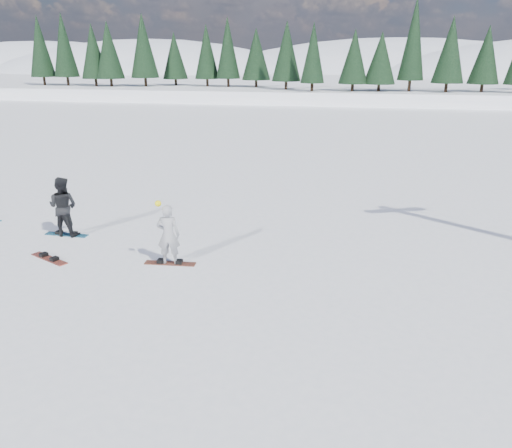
# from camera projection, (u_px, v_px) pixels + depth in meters

# --- Properties ---
(ground) EXTENTS (420.00, 420.00, 0.00)m
(ground) POSITION_uv_depth(u_px,v_px,m) (77.00, 260.00, 14.84)
(ground) COLOR white
(ground) RESTS_ON ground
(alpine_backdrop) EXTENTS (412.50, 227.00, 53.20)m
(alpine_backdrop) POSITION_uv_depth(u_px,v_px,m) (310.00, 107.00, 196.93)
(alpine_backdrop) COLOR white
(alpine_backdrop) RESTS_ON ground
(snowboarder_woman) EXTENTS (0.72, 0.54, 1.96)m
(snowboarder_woman) POSITION_uv_depth(u_px,v_px,m) (168.00, 235.00, 14.31)
(snowboarder_woman) COLOR #9D9EA3
(snowboarder_woman) RESTS_ON ground
(snowboarder_man) EXTENTS (0.99, 0.77, 2.02)m
(snowboarder_man) POSITION_uv_depth(u_px,v_px,m) (63.00, 207.00, 16.60)
(snowboarder_man) COLOR black
(snowboarder_man) RESTS_ON ground
(snowboard_woman) EXTENTS (1.52, 0.41, 0.03)m
(snowboard_woman) POSITION_uv_depth(u_px,v_px,m) (170.00, 263.00, 14.60)
(snowboard_woman) COLOR brown
(snowboard_woman) RESTS_ON ground
(snowboard_man) EXTENTS (1.50, 0.29, 0.03)m
(snowboard_man) POSITION_uv_depth(u_px,v_px,m) (67.00, 235.00, 16.92)
(snowboard_man) COLOR #19698E
(snowboard_man) RESTS_ON ground
(snowboard_loose_b) EXTENTS (1.48, 0.88, 0.03)m
(snowboard_loose_b) POSITION_uv_depth(u_px,v_px,m) (49.00, 259.00, 14.93)
(snowboard_loose_b) COLOR #9B3521
(snowboard_loose_b) RESTS_ON ground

